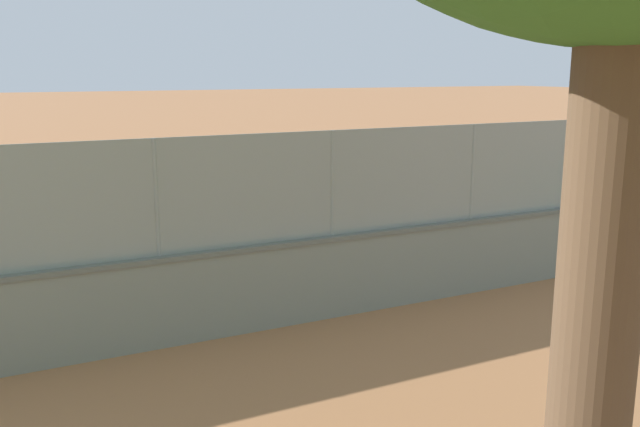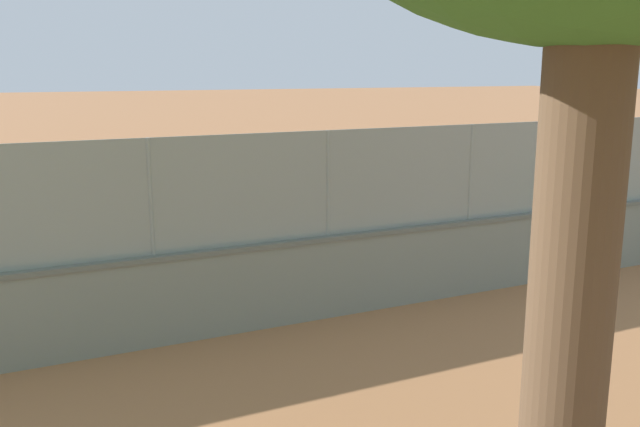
{
  "view_description": "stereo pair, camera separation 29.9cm",
  "coord_description": "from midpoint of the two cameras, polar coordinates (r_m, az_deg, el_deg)",
  "views": [
    {
      "loc": [
        9.87,
        19.83,
        4.37
      ],
      "look_at": [
        2.64,
        5.71,
        1.04
      ],
      "focal_mm": 38.57,
      "sensor_mm": 36.0,
      "label": 1
    },
    {
      "loc": [
        9.6,
        19.97,
        4.37
      ],
      "look_at": [
        2.64,
        5.71,
        1.04
      ],
      "focal_mm": 38.57,
      "sensor_mm": 36.0,
      "label": 2
    }
  ],
  "objects": [
    {
      "name": "ground_plane",
      "position": [
        22.58,
        0.02,
        0.68
      ],
      "size": [
        260.0,
        260.0,
        0.0
      ],
      "primitive_type": "plane",
      "color": "#A36B42"
    },
    {
      "name": "perimeter_wall",
      "position": [
        14.0,
        12.64,
        -3.41
      ],
      "size": [
        25.15,
        0.56,
        1.49
      ],
      "color": "gray",
      "rests_on": "ground_plane"
    },
    {
      "name": "fence_panel_on_wall",
      "position": [
        13.67,
        12.96,
        3.36
      ],
      "size": [
        24.72,
        0.23,
        1.86
      ],
      "color": "gray",
      "rests_on": "perimeter_wall"
    },
    {
      "name": "player_baseline_waiting",
      "position": [
        20.49,
        -10.53,
        1.85
      ],
      "size": [
        1.17,
        0.7,
        1.51
      ],
      "color": "#591919",
      "rests_on": "ground_plane"
    },
    {
      "name": "player_crossing_court",
      "position": [
        16.09,
        3.0,
        -0.34
      ],
      "size": [
        0.73,
        1.24,
        1.65
      ],
      "color": "black",
      "rests_on": "ground_plane"
    },
    {
      "name": "sports_ball",
      "position": [
        20.28,
        -6.92,
        -0.55
      ],
      "size": [
        0.1,
        0.1,
        0.1
      ],
      "primitive_type": "sphere",
      "color": "yellow",
      "rests_on": "ground_plane"
    }
  ]
}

